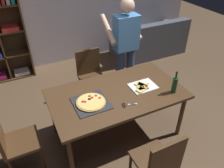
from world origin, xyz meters
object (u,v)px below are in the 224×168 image
at_px(person_serving_pizza, 125,46).
at_px(chair_left_end, 12,140).
at_px(pepperoni_pizza_on_tray, 91,102).
at_px(wine_bottle, 175,85).
at_px(chair_near_camera, 159,161).
at_px(kitchen_scissors, 127,105).
at_px(couch, 150,42).
at_px(dining_table, 117,97).
at_px(chair_far_side, 91,73).

bearing_deg(person_serving_pizza, chair_left_end, -158.09).
relative_size(pepperoni_pizza_on_tray, wine_bottle, 1.36).
xyz_separation_m(chair_left_end, person_serving_pizza, (1.92, 0.77, 0.49)).
relative_size(person_serving_pizza, wine_bottle, 5.54).
distance_m(chair_near_camera, pepperoni_pizza_on_tray, 1.05).
bearing_deg(pepperoni_pizza_on_tray, kitchen_scissors, -30.34).
distance_m(couch, pepperoni_pizza_on_tray, 3.10).
height_order(dining_table, wine_bottle, wine_bottle).
height_order(couch, pepperoni_pizza_on_tray, couch).
relative_size(couch, pepperoni_pizza_on_tray, 3.95).
distance_m(chair_far_side, wine_bottle, 1.52).
bearing_deg(chair_far_side, wine_bottle, -62.14).
bearing_deg(chair_far_side, dining_table, -90.00).
relative_size(chair_near_camera, kitchen_scissors, 4.53).
bearing_deg(person_serving_pizza, chair_near_camera, -107.04).
xyz_separation_m(couch, pepperoni_pizza_on_tray, (-2.29, -2.04, 0.46)).
relative_size(chair_left_end, couch, 0.53).
bearing_deg(kitchen_scissors, pepperoni_pizza_on_tray, 149.66).
relative_size(dining_table, person_serving_pizza, 1.02).
distance_m(couch, kitchen_scissors, 2.99).
bearing_deg(pepperoni_pizza_on_tray, wine_bottle, -13.49).
bearing_deg(dining_table, wine_bottle, -24.38).
height_order(couch, wine_bottle, wine_bottle).
xyz_separation_m(chair_far_side, couch, (1.90, 0.99, -0.21)).
height_order(chair_left_end, wine_bottle, wine_bottle).
bearing_deg(dining_table, chair_left_end, 180.00).
xyz_separation_m(dining_table, kitchen_scissors, (-0.00, -0.28, 0.07)).
height_order(person_serving_pizza, kitchen_scissors, person_serving_pizza).
xyz_separation_m(chair_near_camera, wine_bottle, (0.69, 0.68, 0.36)).
relative_size(dining_table, chair_far_side, 1.99).
xyz_separation_m(couch, wine_bottle, (-1.21, -2.30, 0.57)).
bearing_deg(pepperoni_pizza_on_tray, chair_near_camera, -67.32).
distance_m(dining_table, pepperoni_pizza_on_tray, 0.41).
bearing_deg(person_serving_pizza, pepperoni_pizza_on_tray, -138.52).
height_order(chair_near_camera, chair_left_end, same).
relative_size(chair_left_end, kitchen_scissors, 4.53).
bearing_deg(kitchen_scissors, wine_bottle, -2.60).
xyz_separation_m(dining_table, chair_far_side, (0.00, 0.99, -0.17)).
xyz_separation_m(chair_left_end, kitchen_scissors, (1.38, -0.28, 0.24)).
height_order(couch, kitchen_scissors, couch).
height_order(chair_far_side, kitchen_scissors, chair_far_side).
distance_m(person_serving_pizza, kitchen_scissors, 1.21).
relative_size(chair_far_side, couch, 0.53).
height_order(chair_near_camera, person_serving_pizza, person_serving_pizza).
relative_size(chair_near_camera, person_serving_pizza, 0.51).
relative_size(chair_near_camera, chair_left_end, 1.00).
distance_m(chair_left_end, wine_bottle, 2.13).
distance_m(dining_table, chair_left_end, 1.39).
relative_size(chair_near_camera, pepperoni_pizza_on_tray, 2.09).
distance_m(couch, person_serving_pizza, 1.95).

